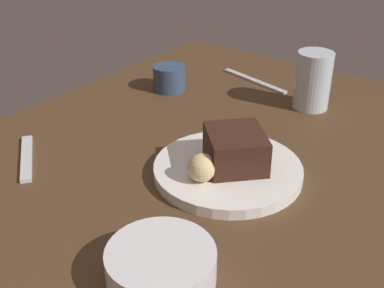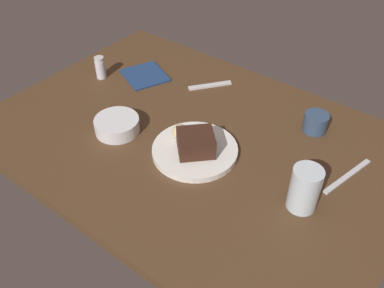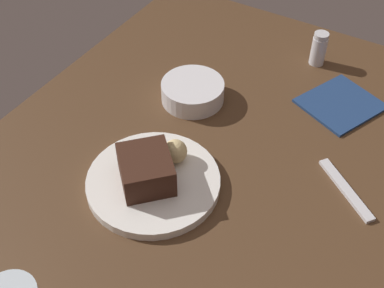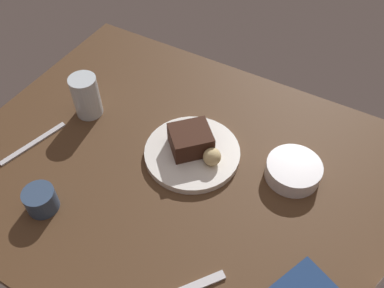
% 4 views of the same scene
% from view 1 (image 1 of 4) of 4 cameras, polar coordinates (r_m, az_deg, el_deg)
% --- Properties ---
extents(dining_table, '(1.20, 0.84, 0.03)m').
position_cam_1_polar(dining_table, '(0.79, -1.07, -4.84)').
color(dining_table, '#4C331E').
rests_on(dining_table, ground).
extents(dessert_plate, '(0.24, 0.24, 0.02)m').
position_cam_1_polar(dessert_plate, '(0.78, 4.22, -3.06)').
color(dessert_plate, white).
rests_on(dessert_plate, dining_table).
extents(chocolate_cake_slice, '(0.13, 0.13, 0.06)m').
position_cam_1_polar(chocolate_cake_slice, '(0.77, 5.13, -0.58)').
color(chocolate_cake_slice, '#381E14').
rests_on(chocolate_cake_slice, dessert_plate).
extents(bread_roll, '(0.04, 0.04, 0.04)m').
position_cam_1_polar(bread_roll, '(0.73, 1.14, -2.79)').
color(bread_roll, '#DBC184').
rests_on(bread_roll, dessert_plate).
extents(water_glass, '(0.07, 0.07, 0.12)m').
position_cam_1_polar(water_glass, '(1.02, 14.04, 7.27)').
color(water_glass, silver).
rests_on(water_glass, dining_table).
extents(side_bowl, '(0.13, 0.13, 0.04)m').
position_cam_1_polar(side_bowl, '(0.59, -3.66, -14.03)').
color(side_bowl, silver).
rests_on(side_bowl, dining_table).
extents(coffee_cup, '(0.07, 0.07, 0.06)m').
position_cam_1_polar(coffee_cup, '(1.09, -2.69, 7.77)').
color(coffee_cup, '#334766').
rests_on(coffee_cup, dining_table).
extents(dessert_spoon, '(0.11, 0.13, 0.01)m').
position_cam_1_polar(dessert_spoon, '(0.87, -18.86, -1.54)').
color(dessert_spoon, silver).
rests_on(dessert_spoon, dining_table).
extents(butter_knife, '(0.06, 0.19, 0.01)m').
position_cam_1_polar(butter_knife, '(1.15, 7.32, 7.40)').
color(butter_knife, silver).
rests_on(butter_knife, dining_table).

